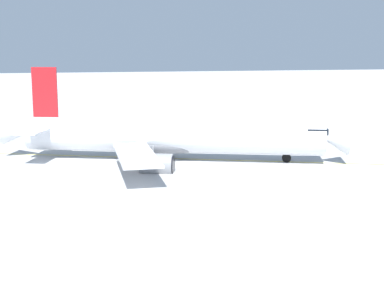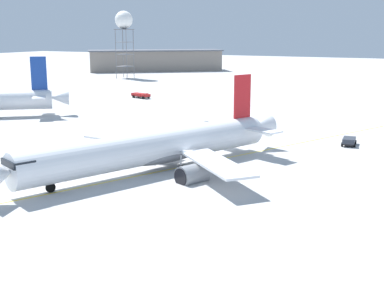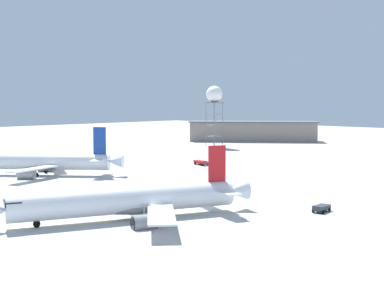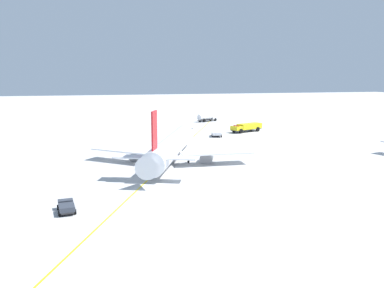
{
  "view_description": "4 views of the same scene",
  "coord_description": "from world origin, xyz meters",
  "px_view_note": "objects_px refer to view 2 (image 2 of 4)",
  "views": [
    {
      "loc": [
        -65.82,
        12.32,
        13.13
      ],
      "look_at": [
        -5.79,
        -5.15,
        2.4
      ],
      "focal_mm": 49.94,
      "sensor_mm": 36.0,
      "label": 1
    },
    {
      "loc": [
        30.37,
        -58.17,
        17.43
      ],
      "look_at": [
        0.74,
        0.47,
        3.08
      ],
      "focal_mm": 48.46,
      "sensor_mm": 36.0,
      "label": 2
    },
    {
      "loc": [
        63.58,
        -57.59,
        19.04
      ],
      "look_at": [
        -32.32,
        42.37,
        7.77
      ],
      "focal_mm": 50.48,
      "sensor_mm": 36.0,
      "label": 3
    },
    {
      "loc": [
        14.11,
        73.03,
        16.65
      ],
      "look_at": [
        -6.1,
        -0.54,
        3.68
      ],
      "focal_mm": 37.14,
      "sensor_mm": 36.0,
      "label": 4
    }
  ],
  "objects_px": {
    "airliner_main": "(155,149)",
    "radar_tower": "(124,22)",
    "ops_pickup_truck": "(141,95)",
    "baggage_truck_truck": "(349,141)"
  },
  "relations": [
    {
      "from": "airliner_main",
      "to": "ops_pickup_truck",
      "type": "bearing_deg",
      "value": -123.38
    },
    {
      "from": "airliner_main",
      "to": "radar_tower",
      "type": "distance_m",
      "value": 135.28
    },
    {
      "from": "baggage_truck_truck",
      "to": "radar_tower",
      "type": "height_order",
      "value": "radar_tower"
    },
    {
      "from": "ops_pickup_truck",
      "to": "radar_tower",
      "type": "bearing_deg",
      "value": 143.38
    },
    {
      "from": "baggage_truck_truck",
      "to": "airliner_main",
      "type": "bearing_deg",
      "value": -42.51
    },
    {
      "from": "radar_tower",
      "to": "airliner_main",
      "type": "bearing_deg",
      "value": -54.37
    },
    {
      "from": "airliner_main",
      "to": "ops_pickup_truck",
      "type": "distance_m",
      "value": 73.45
    },
    {
      "from": "ops_pickup_truck",
      "to": "baggage_truck_truck",
      "type": "bearing_deg",
      "value": -14.35
    },
    {
      "from": "airliner_main",
      "to": "baggage_truck_truck",
      "type": "distance_m",
      "value": 32.74
    },
    {
      "from": "ops_pickup_truck",
      "to": "radar_tower",
      "type": "height_order",
      "value": "radar_tower"
    }
  ]
}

